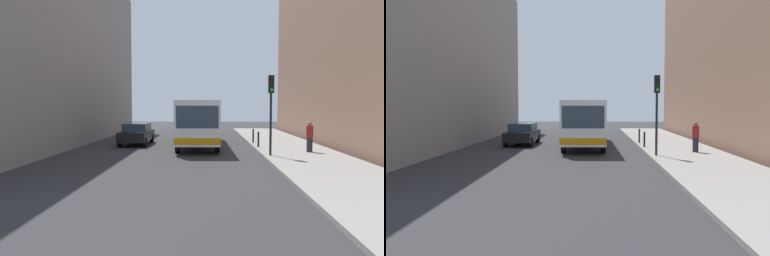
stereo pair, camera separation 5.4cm
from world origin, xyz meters
TOP-DOWN VIEW (x-y plane):
  - ground_plane at (0.00, 0.00)m, footprint 80.00×80.00m
  - sidewalk at (5.40, 0.00)m, footprint 4.40×40.00m
  - building_left at (-11.50, 4.00)m, footprint 7.00×32.00m
  - building_right at (11.50, 4.00)m, footprint 7.00×32.00m
  - bus at (-0.33, 3.60)m, footprint 2.72×11.06m
  - car_beside_bus at (-4.55, 3.96)m, footprint 1.91×4.42m
  - car_behind_bus at (-0.54, 14.28)m, footprint 1.97×4.45m
  - traffic_light at (3.55, -2.51)m, footprint 0.28×0.33m
  - bollard_near at (3.45, 1.37)m, footprint 0.11×0.11m
  - bollard_mid at (3.45, 4.00)m, footprint 0.11×0.11m
  - pedestrian_near_signal at (5.94, -0.97)m, footprint 0.38×0.38m

SIDE VIEW (x-z plane):
  - ground_plane at x=0.00m, z-range 0.00..0.00m
  - sidewalk at x=5.40m, z-range 0.00..0.15m
  - bollard_near at x=3.45m, z-range 0.15..1.10m
  - bollard_mid at x=3.45m, z-range 0.15..1.10m
  - car_beside_bus at x=-4.55m, z-range 0.04..1.52m
  - car_behind_bus at x=-0.54m, z-range 0.04..1.52m
  - pedestrian_near_signal at x=5.94m, z-range 0.15..1.83m
  - bus at x=-0.33m, z-range 0.23..3.23m
  - traffic_light at x=3.55m, z-range 0.96..5.06m
  - building_left at x=-11.50m, z-range 0.00..13.91m
  - building_right at x=11.50m, z-range 0.00..17.85m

